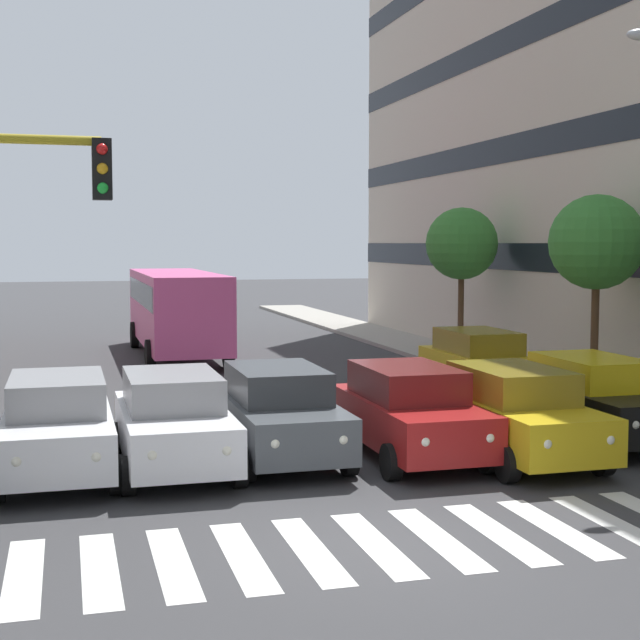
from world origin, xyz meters
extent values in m
plane|color=#38383A|center=(0.00, 0.00, 0.00)|extent=(180.00, 180.00, 0.00)
cube|color=beige|center=(-15.15, -19.10, 10.75)|extent=(9.50, 24.79, 21.51)
cube|color=black|center=(-15.15, -19.10, 3.58)|extent=(9.54, 24.83, 0.90)
cube|color=black|center=(-15.15, -19.10, 7.17)|extent=(9.54, 24.83, 0.90)
cube|color=black|center=(-15.15, -19.10, 10.75)|extent=(9.54, 24.83, 0.90)
cube|color=silver|center=(-3.60, 0.00, 0.00)|extent=(0.45, 2.80, 0.01)
cube|color=silver|center=(-2.70, 0.00, 0.00)|extent=(0.45, 2.80, 0.01)
cube|color=silver|center=(-1.80, 0.00, 0.00)|extent=(0.45, 2.80, 0.01)
cube|color=silver|center=(-0.90, 0.00, 0.00)|extent=(0.45, 2.80, 0.01)
cube|color=silver|center=(0.00, 0.00, 0.00)|extent=(0.45, 2.80, 0.01)
cube|color=silver|center=(0.90, 0.00, 0.00)|extent=(0.45, 2.80, 0.01)
cube|color=silver|center=(1.80, 0.00, 0.00)|extent=(0.45, 2.80, 0.01)
cube|color=silver|center=(2.70, 0.00, 0.00)|extent=(0.45, 2.80, 0.01)
cube|color=silver|center=(3.60, 0.00, 0.00)|extent=(0.45, 2.80, 0.01)
cube|color=silver|center=(4.50, 0.00, 0.00)|extent=(0.45, 2.80, 0.01)
cube|color=black|center=(-6.38, -4.86, 0.72)|extent=(1.80, 4.40, 0.80)
cube|color=yellow|center=(-6.38, -5.06, 1.42)|extent=(1.58, 2.46, 0.60)
cylinder|color=black|center=(-5.48, -3.41, 0.32)|extent=(0.22, 0.64, 0.64)
cylinder|color=black|center=(-7.28, -6.31, 0.32)|extent=(0.22, 0.64, 0.64)
cylinder|color=black|center=(-5.48, -6.31, 0.32)|extent=(0.22, 0.64, 0.64)
sphere|color=white|center=(-5.81, -2.71, 0.80)|extent=(0.18, 0.18, 0.18)
cube|color=gold|center=(-4.08, -3.86, 0.72)|extent=(1.80, 4.40, 0.80)
cube|color=olive|center=(-4.08, -4.06, 1.42)|extent=(1.58, 2.46, 0.60)
cylinder|color=black|center=(-4.98, -2.41, 0.32)|extent=(0.22, 0.64, 0.64)
cylinder|color=black|center=(-3.18, -2.41, 0.32)|extent=(0.22, 0.64, 0.64)
cylinder|color=black|center=(-4.98, -5.32, 0.32)|extent=(0.22, 0.64, 0.64)
cylinder|color=black|center=(-3.18, -5.32, 0.32)|extent=(0.22, 0.64, 0.64)
sphere|color=white|center=(-4.65, -1.71, 0.80)|extent=(0.18, 0.18, 0.18)
sphere|color=white|center=(-3.50, -1.71, 0.80)|extent=(0.18, 0.18, 0.18)
cube|color=maroon|center=(-2.24, -4.54, 0.72)|extent=(1.80, 4.40, 0.80)
cube|color=maroon|center=(-2.24, -4.74, 1.42)|extent=(1.58, 2.46, 0.60)
cylinder|color=black|center=(-3.14, -3.09, 0.32)|extent=(0.22, 0.64, 0.64)
cylinder|color=black|center=(-1.34, -3.09, 0.32)|extent=(0.22, 0.64, 0.64)
cylinder|color=black|center=(-3.14, -5.99, 0.32)|extent=(0.22, 0.64, 0.64)
cylinder|color=black|center=(-1.34, -5.99, 0.32)|extent=(0.22, 0.64, 0.64)
sphere|color=white|center=(-2.81, -2.39, 0.80)|extent=(0.18, 0.18, 0.18)
sphere|color=white|center=(-1.66, -2.39, 0.80)|extent=(0.18, 0.18, 0.18)
cube|color=#474C51|center=(0.15, -5.05, 0.72)|extent=(1.80, 4.40, 0.80)
cube|color=#343639|center=(0.15, -5.25, 1.42)|extent=(1.58, 2.46, 0.60)
cylinder|color=black|center=(-0.75, -3.60, 0.32)|extent=(0.22, 0.64, 0.64)
cylinder|color=black|center=(1.05, -3.60, 0.32)|extent=(0.22, 0.64, 0.64)
cylinder|color=black|center=(-0.75, -6.50, 0.32)|extent=(0.22, 0.64, 0.64)
cylinder|color=black|center=(1.05, -6.50, 0.32)|extent=(0.22, 0.64, 0.64)
sphere|color=white|center=(-0.42, -2.90, 0.80)|extent=(0.18, 0.18, 0.18)
sphere|color=white|center=(0.73, -2.90, 0.80)|extent=(0.18, 0.18, 0.18)
cube|color=silver|center=(2.14, -4.78, 0.72)|extent=(1.80, 4.40, 0.80)
cube|color=gray|center=(2.14, -4.98, 1.42)|extent=(1.58, 2.46, 0.60)
cylinder|color=black|center=(1.24, -3.32, 0.32)|extent=(0.22, 0.64, 0.64)
cylinder|color=black|center=(3.04, -3.32, 0.32)|extent=(0.22, 0.64, 0.64)
cylinder|color=black|center=(1.24, -6.23, 0.32)|extent=(0.22, 0.64, 0.64)
cylinder|color=black|center=(3.04, -6.23, 0.32)|extent=(0.22, 0.64, 0.64)
sphere|color=white|center=(1.56, -2.63, 0.80)|extent=(0.18, 0.18, 0.18)
sphere|color=white|center=(2.71, -2.63, 0.80)|extent=(0.18, 0.18, 0.18)
cube|color=silver|center=(4.12, -4.89, 0.72)|extent=(1.80, 4.40, 0.80)
cube|color=gray|center=(4.12, -5.09, 1.42)|extent=(1.58, 2.46, 0.60)
cylinder|color=black|center=(3.22, -3.43, 0.32)|extent=(0.22, 0.64, 0.64)
cylinder|color=black|center=(3.22, -6.34, 0.32)|extent=(0.22, 0.64, 0.64)
cylinder|color=black|center=(5.02, -6.34, 0.32)|extent=(0.22, 0.64, 0.64)
sphere|color=white|center=(3.54, -2.74, 0.80)|extent=(0.18, 0.18, 0.18)
sphere|color=white|center=(4.69, -2.74, 0.80)|extent=(0.18, 0.18, 0.18)
cube|color=gold|center=(-6.65, -10.81, 0.72)|extent=(1.80, 4.40, 0.80)
cube|color=olive|center=(-6.65, -11.01, 1.42)|extent=(1.58, 2.46, 0.60)
cylinder|color=black|center=(-7.55, -9.36, 0.32)|extent=(0.22, 0.64, 0.64)
cylinder|color=black|center=(-5.75, -9.36, 0.32)|extent=(0.22, 0.64, 0.64)
cylinder|color=black|center=(-7.55, -12.27, 0.32)|extent=(0.22, 0.64, 0.64)
cylinder|color=black|center=(-5.75, -12.27, 0.32)|extent=(0.22, 0.64, 0.64)
sphere|color=white|center=(-7.22, -8.66, 0.80)|extent=(0.18, 0.18, 0.18)
sphere|color=white|center=(-6.07, -8.66, 0.80)|extent=(0.18, 0.18, 0.18)
cube|color=#DB5193|center=(0.15, -21.57, 1.75)|extent=(2.50, 10.50, 2.50)
cube|color=black|center=(0.15, -21.57, 2.30)|extent=(2.52, 9.87, 0.80)
cylinder|color=black|center=(-1.10, -17.89, 0.50)|extent=(0.28, 1.00, 1.00)
cylinder|color=black|center=(1.40, -17.89, 0.50)|extent=(0.28, 1.00, 1.00)
cylinder|color=black|center=(-1.10, -24.72, 0.50)|extent=(0.28, 1.00, 1.00)
cylinder|color=black|center=(1.40, -24.72, 0.50)|extent=(0.28, 1.00, 1.00)
cube|color=black|center=(3.46, -0.57, 4.95)|extent=(0.24, 0.28, 0.76)
sphere|color=red|center=(3.46, -0.42, 5.19)|extent=(0.14, 0.14, 0.14)
sphere|color=orange|center=(3.46, -0.42, 4.95)|extent=(0.14, 0.14, 0.14)
sphere|color=green|center=(3.46, -0.42, 4.71)|extent=(0.14, 0.14, 0.14)
cylinder|color=#513823|center=(-9.08, -9.27, 1.74)|extent=(0.20, 0.20, 3.18)
sphere|color=#387F33|center=(-9.08, -9.27, 4.06)|extent=(2.42, 2.42, 2.42)
cylinder|color=#513823|center=(-8.85, -17.05, 1.72)|extent=(0.20, 0.20, 3.15)
sphere|color=#387F33|center=(-8.85, -17.05, 4.02)|extent=(2.41, 2.41, 2.41)
camera|label=1|loc=(3.93, 11.43, 4.02)|focal=51.77mm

